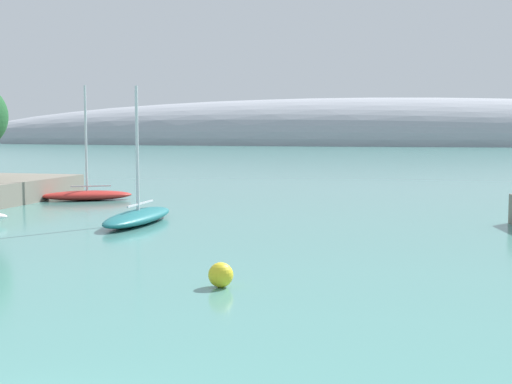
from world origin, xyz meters
The scene contains 4 objects.
distant_ridge centered at (-18.30, 245.06, 0.00)m, with size 335.15×58.39×33.88m, color #999EA8.
sailboat_red_near_shore centered at (-18.77, 39.25, 0.48)m, with size 7.20×5.25×8.98m.
sailboat_teal_outer_mooring centered at (-9.37, 27.53, 0.47)m, with size 2.37×8.46×8.11m.
mooring_buoy_yellow centered at (0.17, 12.76, 0.45)m, with size 0.89×0.89×0.89m, color yellow.
Camera 1 is at (7.16, -10.43, 5.58)m, focal length 48.74 mm.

